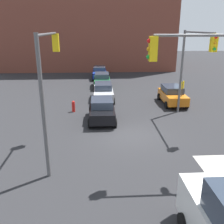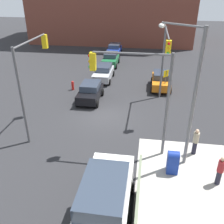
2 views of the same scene
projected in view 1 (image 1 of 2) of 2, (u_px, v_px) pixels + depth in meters
The scene contains 12 objects.
ground_plane at pixel (131, 135), 16.35m from camera, with size 120.00×120.00×0.00m, color #28282B.
building_brick_west at pixel (87, 10), 43.32m from camera, with size 16.00×28.00×19.10m.
traffic_signal_nw_corner at pixel (192, 58), 17.38m from camera, with size 5.45×0.36×6.50m.
traffic_signal_se_corner at pixel (49, 73), 12.15m from camera, with size 4.97×0.36×6.50m.
traffic_signal_ne_corner at pixel (210, 79), 10.76m from camera, with size 0.36×4.68×6.50m.
warning_sign_two_way at pixel (182, 90), 21.18m from camera, with size 0.48×0.48×2.40m.
fire_hydrant at pixel (73, 106), 20.70m from camera, with size 0.26×0.26×0.94m.
hatchback_green at pixel (102, 80), 29.14m from camera, with size 3.95×2.02×1.62m.
sedan_orange at pixel (172, 95), 22.77m from camera, with size 4.02×2.02×1.62m.
coupe_blue at pixel (100, 72), 34.05m from camera, with size 4.14×2.02×1.62m.
coupe_silver at pixel (103, 91), 23.94m from camera, with size 4.27×2.02×1.62m.
hatchback_black at pixel (102, 110), 18.62m from camera, with size 3.82×2.02×1.62m.
Camera 1 is at (14.90, -2.07, 6.69)m, focal length 40.00 mm.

